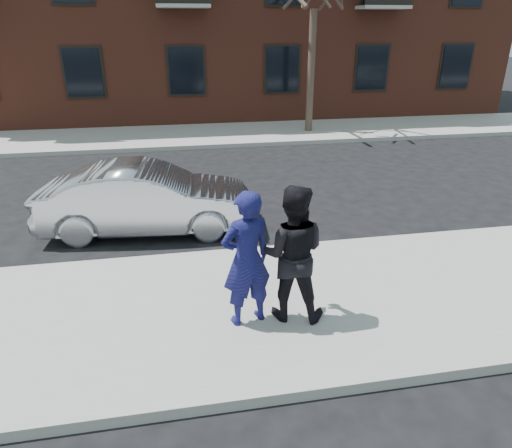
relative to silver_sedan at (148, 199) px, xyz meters
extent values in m
plane|color=black|center=(1.17, -3.00, -0.68)|extent=(100.00, 100.00, 0.00)
cube|color=gray|center=(1.17, -3.25, -0.61)|extent=(50.00, 3.50, 0.15)
cube|color=#999691|center=(1.17, -1.45, -0.61)|extent=(50.00, 0.10, 0.15)
cube|color=gray|center=(1.17, 8.25, -0.61)|extent=(50.00, 3.50, 0.15)
cube|color=#999691|center=(1.17, 6.45, -0.61)|extent=(50.00, 0.10, 0.15)
cube|color=black|center=(5.07, 9.94, 1.52)|extent=(1.30, 0.06, 1.70)
cube|color=black|center=(12.67, 9.94, 1.52)|extent=(1.30, 0.06, 1.70)
cylinder|color=#382821|center=(5.67, 8.00, 1.57)|extent=(0.26, 0.26, 4.20)
imported|color=#B7BABF|center=(0.00, 0.00, 0.00)|extent=(4.26, 1.79, 1.37)
imported|color=navy|center=(1.40, -3.59, 0.40)|extent=(0.78, 0.61, 1.87)
cube|color=black|center=(1.30, -3.39, 0.77)|extent=(0.10, 0.14, 0.08)
imported|color=black|center=(2.01, -3.55, 0.41)|extent=(1.09, 0.96, 1.89)
cube|color=black|center=(1.92, -3.34, 0.59)|extent=(0.09, 0.14, 0.06)
camera|label=1|loc=(0.60, -8.69, 3.16)|focal=32.00mm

